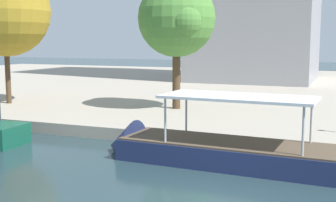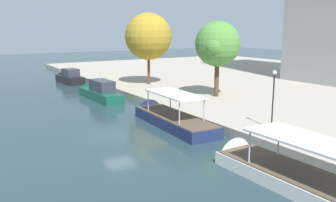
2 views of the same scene
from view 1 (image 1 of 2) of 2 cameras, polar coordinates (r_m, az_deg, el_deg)
dock_promenade at (r=49.35m, az=16.67°, el=1.37°), size 120.00×55.00×0.69m
tour_boat_2 at (r=20.46m, az=6.03°, el=-6.72°), size 12.03×3.55×4.21m
tree_0 at (r=36.54m, az=-20.13°, el=10.71°), size 6.83×6.83×10.42m
tree_1 at (r=31.66m, az=1.04°, el=10.57°), size 5.41×5.41×9.06m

